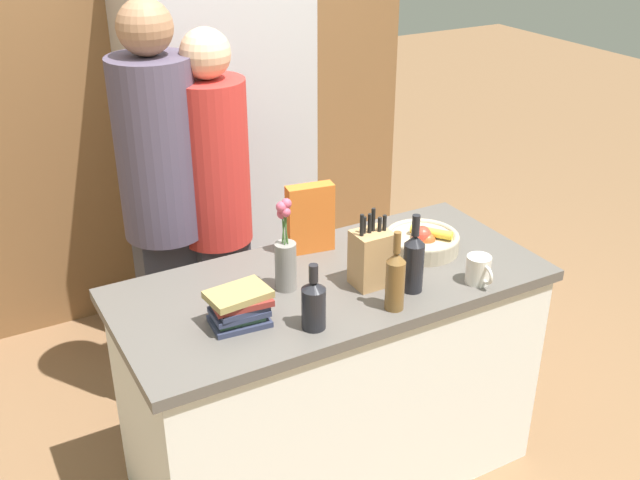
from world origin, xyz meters
name	(u,v)px	position (x,y,z in m)	size (l,w,h in m)	color
ground_plane	(330,467)	(0.00, 0.00, 0.00)	(14.00, 14.00, 0.00)	brown
kitchen_island	(331,379)	(0.00, 0.00, 0.44)	(1.55, 0.71, 0.88)	silver
back_wall_wood	(167,64)	(0.00, 1.69, 1.30)	(2.75, 0.12, 2.60)	brown
refrigerator	(219,150)	(0.11, 1.33, 0.93)	(0.80, 0.62, 1.86)	#B7B7BC
fruit_bowl	(422,240)	(0.42, 0.03, 0.92)	(0.28, 0.28, 0.11)	tan
knife_block	(371,257)	(0.10, -0.09, 0.99)	(0.13, 0.11, 0.29)	tan
flower_vase	(285,257)	(-0.17, 0.03, 1.01)	(0.07, 0.07, 0.34)	gray
cereal_box	(310,218)	(0.04, 0.24, 1.02)	(0.19, 0.09, 0.27)	orange
coffee_mug	(479,270)	(0.44, -0.27, 0.93)	(0.09, 0.13, 0.10)	silver
book_stack	(239,307)	(-0.40, -0.10, 0.94)	(0.21, 0.15, 0.12)	#2D334C
bottle_oil	(314,303)	(-0.20, -0.24, 0.97)	(0.08, 0.08, 0.23)	black
bottle_vinegar	(414,261)	(0.21, -0.20, 1.00)	(0.07, 0.07, 0.29)	black
bottle_wine	(395,279)	(0.09, -0.26, 0.99)	(0.06, 0.06, 0.28)	brown
person_at_sink	(162,198)	(-0.38, 0.70, 1.02)	(0.32, 0.32, 1.79)	#383842
person_in_blue	(216,206)	(-0.18, 0.65, 0.95)	(0.29, 0.29, 1.67)	#383842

